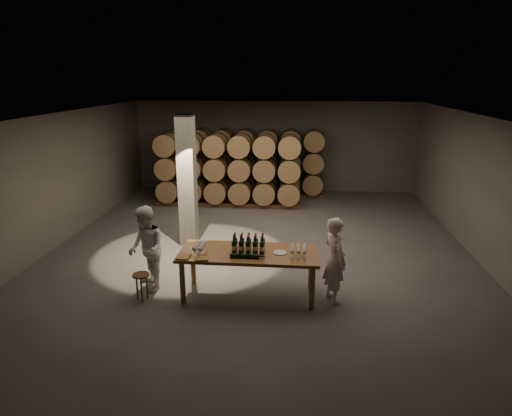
# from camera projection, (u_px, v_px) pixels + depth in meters

# --- Properties ---
(room) EXTENTS (12.00, 12.00, 12.00)m
(room) POSITION_uv_depth(u_px,v_px,m) (187.00, 181.00, 11.06)
(room) COLOR #53504E
(room) RESTS_ON ground
(tasting_table) EXTENTS (2.60, 1.10, 0.90)m
(tasting_table) POSITION_uv_depth(u_px,v_px,m) (249.00, 257.00, 8.54)
(tasting_table) COLOR brown
(tasting_table) RESTS_ON ground
(barrel_stack_back) EXTENTS (5.48, 0.95, 2.31)m
(barrel_stack_back) POSITION_uv_depth(u_px,v_px,m) (246.00, 161.00, 15.87)
(barrel_stack_back) COLOR brown
(barrel_stack_back) RESTS_ON ground
(barrel_stack_front) EXTENTS (4.70, 0.95, 2.31)m
(barrel_stack_front) POSITION_uv_depth(u_px,v_px,m) (228.00, 169.00, 14.57)
(barrel_stack_front) COLOR brown
(barrel_stack_front) RESTS_ON ground
(bottle_cluster) EXTENTS (0.61, 0.24, 0.36)m
(bottle_cluster) POSITION_uv_depth(u_px,v_px,m) (248.00, 246.00, 8.46)
(bottle_cluster) COLOR black
(bottle_cluster) RESTS_ON tasting_table
(lying_bottles) EXTENTS (0.63, 0.08, 0.08)m
(lying_bottles) POSITION_uv_depth(u_px,v_px,m) (245.00, 256.00, 8.21)
(lying_bottles) COLOR black
(lying_bottles) RESTS_ON tasting_table
(glass_cluster_left) EXTENTS (0.20, 0.42, 0.19)m
(glass_cluster_left) POSITION_uv_depth(u_px,v_px,m) (199.00, 246.00, 8.42)
(glass_cluster_left) COLOR silver
(glass_cluster_left) RESTS_ON tasting_table
(glass_cluster_right) EXTENTS (0.30, 0.41, 0.16)m
(glass_cluster_right) POSITION_uv_depth(u_px,v_px,m) (299.00, 249.00, 8.36)
(glass_cluster_right) COLOR silver
(glass_cluster_right) RESTS_ON tasting_table
(plate) EXTENTS (0.26, 0.26, 0.01)m
(plate) POSITION_uv_depth(u_px,v_px,m) (280.00, 253.00, 8.45)
(plate) COLOR silver
(plate) RESTS_ON tasting_table
(notebook_near) EXTENTS (0.26, 0.22, 0.03)m
(notebook_near) POSITION_uv_depth(u_px,v_px,m) (202.00, 259.00, 8.15)
(notebook_near) COLOR olive
(notebook_near) RESTS_ON tasting_table
(notebook_corner) EXTENTS (0.24, 0.30, 0.02)m
(notebook_corner) POSITION_uv_depth(u_px,v_px,m) (184.00, 257.00, 8.26)
(notebook_corner) COLOR olive
(notebook_corner) RESTS_ON tasting_table
(pen) EXTENTS (0.12, 0.05, 0.01)m
(pen) POSITION_uv_depth(u_px,v_px,m) (205.00, 259.00, 8.15)
(pen) COLOR black
(pen) RESTS_ON tasting_table
(stool) EXTENTS (0.32, 0.32, 0.53)m
(stool) POSITION_uv_depth(u_px,v_px,m) (141.00, 279.00, 8.47)
(stool) COLOR brown
(stool) RESTS_ON ground
(person_man) EXTENTS (0.61, 0.71, 1.63)m
(person_man) POSITION_uv_depth(u_px,v_px,m) (335.00, 260.00, 8.35)
(person_man) COLOR silver
(person_man) RESTS_ON ground
(person_woman) EXTENTS (0.97, 1.03, 1.68)m
(person_woman) POSITION_uv_depth(u_px,v_px,m) (146.00, 249.00, 8.82)
(person_woman) COLOR white
(person_woman) RESTS_ON ground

